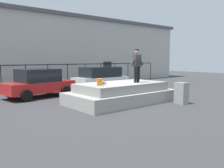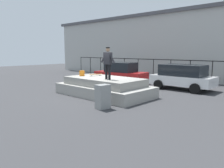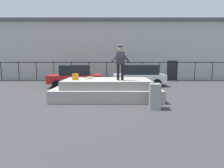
% 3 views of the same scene
% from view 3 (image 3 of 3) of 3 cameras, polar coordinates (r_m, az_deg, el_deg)
% --- Properties ---
extents(ground_plane, '(60.00, 60.00, 0.00)m').
position_cam_3_polar(ground_plane, '(10.57, -2.87, -4.06)').
color(ground_plane, '#38383A').
extents(concrete_ledge, '(5.57, 2.96, 1.04)m').
position_cam_3_polar(concrete_ledge, '(10.27, -1.66, -1.72)').
color(concrete_ledge, '#9E9B93').
rests_on(concrete_ledge, ground_plane).
extents(skateboarder, '(0.99, 0.26, 1.72)m').
position_cam_3_polar(skateboarder, '(9.73, 2.41, 7.03)').
color(skateboarder, black).
rests_on(skateboarder, concrete_ledge).
extents(skateboard, '(0.52, 0.80, 0.12)m').
position_cam_3_polar(skateboard, '(10.53, -7.08, 2.12)').
color(skateboard, brown).
rests_on(skateboard, concrete_ledge).
extents(backpack, '(0.30, 0.34, 0.33)m').
position_cam_3_polar(backpack, '(10.06, -11.10, 2.16)').
color(backpack, orange).
rests_on(backpack, concrete_ledge).
extents(car_red_sedan_near, '(4.29, 2.49, 1.67)m').
position_cam_3_polar(car_red_sedan_near, '(14.95, -11.15, 2.46)').
color(car_red_sedan_near, '#B21E1E').
rests_on(car_red_sedan_near, ground_plane).
extents(car_white_hatchback_mid, '(4.07, 2.20, 1.67)m').
position_cam_3_polar(car_white_hatchback_mid, '(15.32, 7.95, 2.80)').
color(car_white_hatchback_mid, white).
rests_on(car_white_hatchback_mid, ground_plane).
extents(utility_box, '(0.50, 0.64, 1.08)m').
position_cam_3_polar(utility_box, '(8.30, 12.68, -3.59)').
color(utility_box, gray).
rests_on(utility_box, ground_plane).
extents(fence_row, '(24.06, 0.06, 1.87)m').
position_cam_3_polar(fence_row, '(18.40, -1.70, 4.77)').
color(fence_row, black).
rests_on(fence_row, ground_plane).
extents(warehouse_building, '(33.82, 9.15, 6.17)m').
position_cam_3_polar(warehouse_building, '(23.66, -1.36, 9.80)').
color(warehouse_building, '#B2B2AD').
rests_on(warehouse_building, ground_plane).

